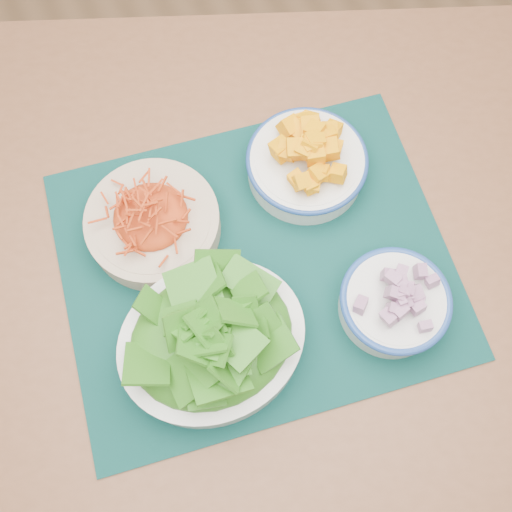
{
  "coord_description": "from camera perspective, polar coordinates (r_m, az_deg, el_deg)",
  "views": [
    {
      "loc": [
        0.01,
        -0.32,
        1.56
      ],
      "look_at": [
        0.13,
        -0.05,
        0.78
      ],
      "focal_mm": 40.0,
      "sensor_mm": 36.0,
      "label": 1
    }
  ],
  "objects": [
    {
      "name": "onion_bowl",
      "position": [
        0.82,
        13.7,
        -4.46
      ],
      "size": [
        0.18,
        0.18,
        0.08
      ],
      "rotation": [
        0.0,
        0.0,
        0.27
      ],
      "color": "silver",
      "rests_on": "placemat"
    },
    {
      "name": "lettuce_bowl",
      "position": [
        0.76,
        -4.52,
        -8.16
      ],
      "size": [
        0.26,
        0.23,
        0.13
      ],
      "rotation": [
        0.0,
        0.0,
        0.03
      ],
      "color": "silver",
      "rests_on": "placemat"
    },
    {
      "name": "placemat",
      "position": [
        0.86,
        0.0,
        -0.74
      ],
      "size": [
        0.62,
        0.53,
        0.0
      ],
      "primitive_type": "cube",
      "rotation": [
        0.0,
        0.0,
        -0.12
      ],
      "color": "black",
      "rests_on": "table"
    },
    {
      "name": "ground",
      "position": [
        1.59,
        -4.96,
        -9.86
      ],
      "size": [
        4.0,
        4.0,
        0.0
      ],
      "primitive_type": "plane",
      "color": "#A0744D",
      "rests_on": "ground"
    },
    {
      "name": "squash_bowl",
      "position": [
        0.88,
        5.13,
        9.56
      ],
      "size": [
        0.19,
        0.19,
        0.09
      ],
      "rotation": [
        0.0,
        0.0,
        0.02
      ],
      "color": "silver",
      "rests_on": "placemat"
    },
    {
      "name": "table",
      "position": [
        0.96,
        0.48,
        0.53
      ],
      "size": [
        1.48,
        1.23,
        0.75
      ],
      "rotation": [
        0.0,
        0.0,
        -0.36
      ],
      "color": "brown",
      "rests_on": "ground"
    },
    {
      "name": "carrot_bowl",
      "position": [
        0.85,
        -10.37,
        3.6
      ],
      "size": [
        0.23,
        0.23,
        0.08
      ],
      "rotation": [
        0.0,
        0.0,
        -0.19
      ],
      "color": "#C7AF94",
      "rests_on": "placemat"
    }
  ]
}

